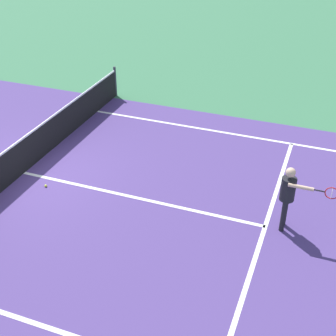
# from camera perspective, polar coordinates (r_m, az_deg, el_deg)

# --- Properties ---
(ground_plane) EXTENTS (60.00, 60.00, 0.00)m
(ground_plane) POSITION_cam_1_polar(r_m,az_deg,el_deg) (13.05, -16.98, -0.56)
(ground_plane) COLOR #38724C
(court_surface_inbounds) EXTENTS (10.62, 24.40, 0.00)m
(court_surface_inbounds) POSITION_cam_1_polar(r_m,az_deg,el_deg) (13.05, -16.98, -0.56)
(court_surface_inbounds) COLOR #4C387A
(court_surface_inbounds) RESTS_ON ground_plane
(line_sideline_right) EXTENTS (0.10, 11.89, 0.01)m
(line_sideline_right) POSITION_cam_1_polar(r_m,az_deg,el_deg) (14.35, 12.92, 3.18)
(line_sideline_right) COLOR white
(line_sideline_right) RESTS_ON ground_plane
(line_service_near) EXTENTS (8.22, 0.10, 0.01)m
(line_service_near) POSITION_cam_1_polar(r_m,az_deg,el_deg) (10.86, 11.66, -6.93)
(line_service_near) COLOR white
(line_service_near) RESTS_ON ground_plane
(line_center_service) EXTENTS (0.10, 6.40, 0.01)m
(line_center_service) POSITION_cam_1_polar(r_m,az_deg,el_deg) (11.57, -4.05, -3.55)
(line_center_service) COLOR white
(line_center_service) RESTS_ON ground_plane
(net) EXTENTS (11.15, 0.09, 1.07)m
(net) POSITION_cam_1_polar(r_m,az_deg,el_deg) (12.80, -17.32, 1.31)
(net) COLOR #33383D
(net) RESTS_ON ground_plane
(player_near) EXTENTS (0.51, 1.17, 1.55)m
(player_near) POSITION_cam_1_polar(r_m,az_deg,el_deg) (10.36, 14.39, -2.86)
(player_near) COLOR black
(player_near) RESTS_ON ground_plane
(tennis_ball_near_net) EXTENTS (0.07, 0.07, 0.07)m
(tennis_ball_near_net) POSITION_cam_1_polar(r_m,az_deg,el_deg) (12.30, -14.56, -2.09)
(tennis_ball_near_net) COLOR #CCE033
(tennis_ball_near_net) RESTS_ON ground_plane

